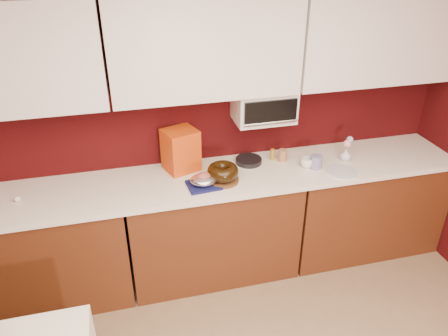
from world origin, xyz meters
name	(u,v)px	position (x,y,z in m)	size (l,w,h in m)	color
wall_back	(202,119)	(0.00, 2.25, 1.25)	(4.00, 0.02, 2.50)	#3B0808
base_cabinet_left	(38,253)	(-1.33, 1.94, 0.43)	(1.31, 0.58, 0.86)	#552711
base_cabinet_center	(212,227)	(0.00, 1.94, 0.43)	(1.31, 0.58, 0.86)	#552711
base_cabinet_right	(361,204)	(1.33, 1.94, 0.43)	(1.31, 0.58, 0.86)	#552711
countertop	(212,179)	(0.00, 1.94, 0.88)	(4.00, 0.62, 0.04)	white
upper_cabinet_center	(205,46)	(0.00, 2.08, 1.85)	(1.31, 0.33, 0.70)	white
upper_cabinet_right	(380,35)	(1.33, 2.08, 1.85)	(1.31, 0.33, 0.70)	white
toaster_oven	(264,105)	(0.45, 2.10, 1.38)	(0.45, 0.30, 0.25)	white
toaster_oven_door	(271,112)	(0.45, 1.94, 1.38)	(0.40, 0.02, 0.18)	black
toaster_oven_handle	(271,123)	(0.45, 1.93, 1.30)	(0.02, 0.02, 0.42)	silver
cake_base	(223,180)	(0.07, 1.86, 0.91)	(0.24, 0.24, 0.02)	brown
bundt_cake	(223,172)	(0.07, 1.86, 0.98)	(0.23, 0.23, 0.09)	black
navy_towel	(204,185)	(-0.09, 1.82, 0.91)	(0.23, 0.20, 0.02)	#131649
foil_ham_nest	(204,180)	(-0.09, 1.82, 0.96)	(0.19, 0.16, 0.07)	silver
roasted_ham	(203,177)	(-0.09, 1.82, 0.98)	(0.11, 0.09, 0.07)	#A05149
pandoro_box	(181,150)	(-0.20, 2.12, 1.06)	(0.24, 0.22, 0.33)	#B0220B
dark_pan	(249,161)	(0.34, 2.09, 0.92)	(0.21, 0.21, 0.04)	black
coffee_mug	(307,162)	(0.76, 1.91, 0.95)	(0.08, 0.08, 0.09)	white
blue_jar	(316,162)	(0.82, 1.88, 0.95)	(0.09, 0.09, 0.11)	navy
flower_vase	(346,154)	(1.11, 1.94, 0.95)	(0.07, 0.07, 0.11)	silver
flower_pink	(347,143)	(1.11, 1.94, 1.05)	(0.06, 0.06, 0.06)	pink
flower_blue	(350,140)	(1.14, 1.96, 1.07)	(0.05, 0.05, 0.05)	#8BB8DE
china_plate	(342,172)	(0.99, 1.76, 0.91)	(0.23, 0.23, 0.01)	silver
amber_bottle	(272,154)	(0.54, 2.09, 0.95)	(0.03, 0.03, 0.09)	olive
paper_cup	(282,155)	(0.61, 2.05, 0.95)	(0.07, 0.07, 0.10)	#9C6A46
egg_right	(17,199)	(-1.37, 1.94, 0.92)	(0.05, 0.04, 0.04)	silver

